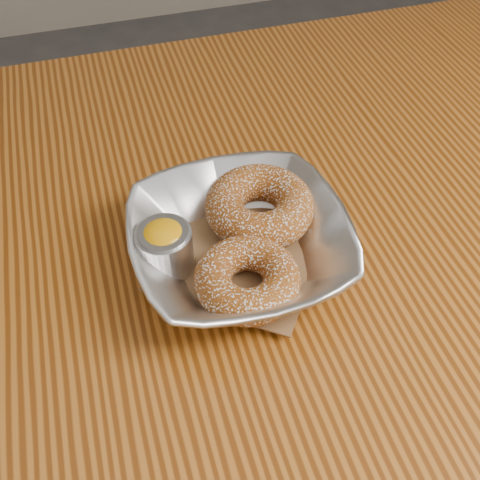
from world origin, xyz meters
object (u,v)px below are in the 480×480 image
object	(u,v)px
table	(288,282)
donut_front	(247,279)
serving_bowl	(240,243)
donut_back	(260,206)
ramekin	(165,247)

from	to	relation	value
table	donut_front	xyz separation A→B (m)	(-0.07, -0.08, 0.13)
table	serving_bowl	size ratio (longest dim) A/B	5.84
serving_bowl	donut_back	size ratio (longest dim) A/B	1.89
table	serving_bowl	xyz separation A→B (m)	(-0.07, -0.03, 0.12)
donut_front	ramekin	distance (m)	0.08
table	donut_front	distance (m)	0.16
donut_back	donut_front	xyz separation A→B (m)	(-0.04, -0.08, -0.00)
table	donut_back	distance (m)	0.13
table	serving_bowl	bearing A→B (deg)	-155.16
donut_front	ramekin	size ratio (longest dim) A/B	1.79
serving_bowl	donut_front	distance (m)	0.04
donut_front	serving_bowl	bearing A→B (deg)	81.68
table	donut_back	world-z (taller)	donut_back
donut_back	ramekin	bearing A→B (deg)	-162.95
donut_back	ramekin	world-z (taller)	ramekin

